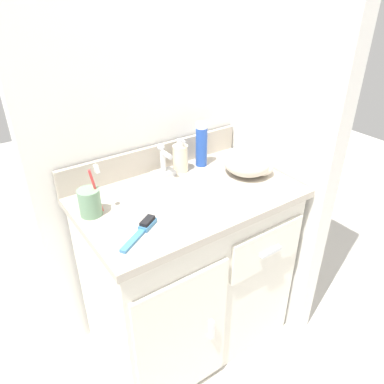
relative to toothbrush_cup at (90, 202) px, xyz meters
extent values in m
plane|color=beige|center=(0.35, -0.07, -0.83)|extent=(6.00, 6.00, 0.00)
cube|color=silver|center=(0.35, 0.23, 0.27)|extent=(1.00, 0.08, 2.20)
cube|color=silver|center=(0.81, -0.07, 0.27)|extent=(0.08, 0.59, 2.20)
cube|color=silver|center=(0.35, -0.07, -0.45)|extent=(0.79, 0.47, 0.74)
cube|color=silver|center=(0.16, -0.32, -0.49)|extent=(0.38, 0.02, 0.60)
cube|color=silver|center=(0.55, -0.32, -0.24)|extent=(0.35, 0.02, 0.18)
cube|color=silver|center=(0.27, -0.34, -0.49)|extent=(0.02, 0.02, 0.09)
cube|color=silver|center=(0.55, -0.34, -0.24)|extent=(0.10, 0.02, 0.01)
cube|color=#B2A899|center=(0.35, -0.07, -0.07)|extent=(0.82, 0.51, 0.03)
ellipsoid|color=#A49A8C|center=(0.35, -0.07, -0.16)|extent=(0.34, 0.30, 0.21)
cylinder|color=silver|center=(0.35, -0.07, -0.26)|extent=(0.03, 0.03, 0.01)
cube|color=#B2A899|center=(0.35, 0.17, 0.00)|extent=(0.82, 0.02, 0.11)
cube|color=silver|center=(0.35, 0.10, -0.04)|extent=(0.09, 0.06, 0.02)
cylinder|color=silver|center=(0.35, 0.10, 0.01)|extent=(0.02, 0.02, 0.08)
cylinder|color=silver|center=(0.35, 0.07, 0.05)|extent=(0.02, 0.06, 0.02)
sphere|color=silver|center=(0.35, 0.12, 0.07)|extent=(0.03, 0.03, 0.03)
cylinder|color=gray|center=(0.00, 0.00, 0.00)|extent=(0.08, 0.08, 0.10)
cylinder|color=#D13838|center=(0.02, -0.01, 0.04)|extent=(0.03, 0.01, 0.16)
cube|color=white|center=(0.04, -0.01, 0.12)|extent=(0.02, 0.02, 0.03)
cylinder|color=beige|center=(0.43, 0.10, 0.01)|extent=(0.06, 0.06, 0.11)
cylinder|color=silver|center=(0.43, 0.10, 0.08)|extent=(0.03, 0.03, 0.03)
cylinder|color=silver|center=(0.43, 0.08, 0.09)|extent=(0.01, 0.03, 0.01)
cylinder|color=#234CB2|center=(0.54, 0.10, 0.03)|extent=(0.05, 0.05, 0.17)
cylinder|color=white|center=(0.54, 0.10, 0.13)|extent=(0.05, 0.05, 0.02)
cube|color=teal|center=(0.04, -0.22, -0.04)|extent=(0.11, 0.08, 0.01)
cube|color=teal|center=(0.12, -0.17, -0.04)|extent=(0.08, 0.06, 0.02)
cube|color=black|center=(0.12, -0.17, -0.03)|extent=(0.06, 0.05, 0.01)
ellipsoid|color=beige|center=(0.64, -0.07, 0.00)|extent=(0.18, 0.20, 0.11)
ellipsoid|color=silver|center=(0.68, -0.10, -0.01)|extent=(0.11, 0.14, 0.08)
camera|label=1|loc=(-0.33, -1.08, 0.66)|focal=35.00mm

